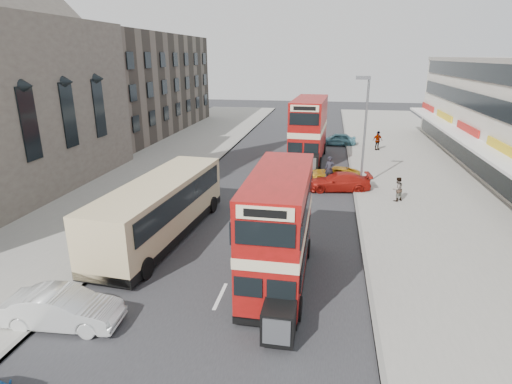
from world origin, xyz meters
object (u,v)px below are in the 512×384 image
Objects in this scene: car_right_b at (334,174)px; pedestrian_far at (377,141)px; cyclist at (329,175)px; car_left_front at (63,309)px; street_lamp at (364,124)px; bus_second at (309,129)px; car_right_c at (337,139)px; car_right_a at (339,182)px; pedestrian_near at (397,189)px; bus_main at (279,228)px; coach at (160,207)px.

car_right_b is 2.14× the size of pedestrian_far.
cyclist is at bearing -23.68° from car_right_b.
pedestrian_far is at bearing -27.66° from car_left_front.
bus_second is (-4.30, 8.14, -1.86)m from street_lamp.
bus_second is 8.15m from car_right_c.
pedestrian_near is (3.81, -2.08, 0.32)m from car_right_a.
bus_main is 14.71m from cyclist.
street_lamp is 5.28m from pedestrian_near.
street_lamp is 4.86× the size of pedestrian_near.
street_lamp is at bearing -106.52° from bus_main.
pedestrian_near is (4.16, -4.29, 0.41)m from car_right_b.
car_left_front is 1.85× the size of cyclist.
bus_second is at bearing -167.45° from car_right_b.
car_right_a is at bearing -152.19° from street_lamp.
car_right_c reaches higher than car_right_a.
street_lamp is 0.80× the size of bus_second.
car_right_a is (9.60, 10.01, -1.08)m from coach.
car_right_c is at bearing 95.59° from street_lamp.
coach is at bearing -148.41° from pedestrian_far.
car_left_front is at bearing -142.66° from pedestrian_far.
car_right_a is (2.79, 13.45, -1.83)m from bus_main.
bus_main is 13.85m from car_right_a.
street_lamp reaches higher than pedestrian_near.
car_left_front is at bearing -16.36° from car_right_c.
car_left_front is 22.47m from car_right_b.
coach is 4.96× the size of cyclist.
car_right_c is (9.64, 26.29, -1.06)m from coach.
bus_second is 2.52× the size of car_right_c.
car_right_b is (2.40, -6.75, -2.35)m from bus_second.
pedestrian_near reaches higher than car_right_b.
car_right_b is at bearing -81.07° from pedestrian_near.
car_right_c is 2.08× the size of pedestrian_far.
coach is at bearing -51.70° from car_right_a.
bus_second reaches higher than cyclist.
car_right_a is 1.13× the size of car_right_c.
bus_main is at bearing -106.91° from street_lamp.
car_right_a is at bearing -33.07° from car_left_front.
car_right_c is (10.15, 34.31, -0.01)m from car_left_front.
car_right_a is 1.10× the size of car_right_b.
street_lamp is at bearing 48.58° from coach.
bus_main is at bearing 92.61° from bus_second.
bus_main is 2.06× the size of car_right_b.
car_left_front is at bearing -37.20° from car_right_a.
street_lamp is 4.57m from cyclist.
bus_second reaches higher than pedestrian_near.
bus_main is 29.92m from car_right_c.
car_right_a is 2.24m from car_right_b.
coach is (-6.81, 3.44, -0.75)m from bus_main.
pedestrian_far is (13.69, 24.05, -0.62)m from coach.
car_left_front is 35.78m from car_right_c.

